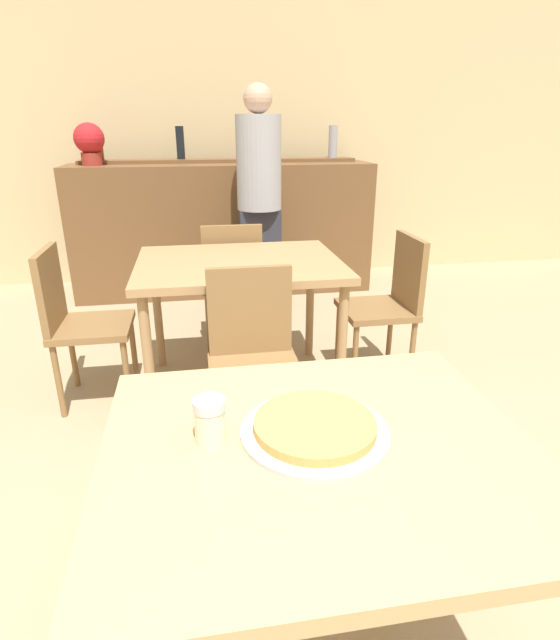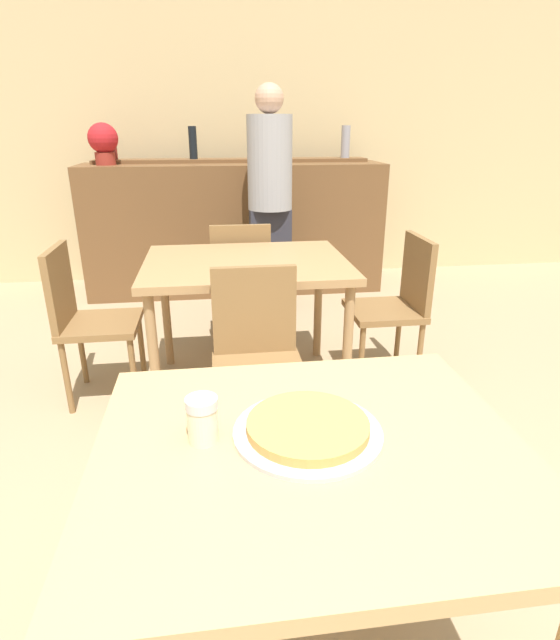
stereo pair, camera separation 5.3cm
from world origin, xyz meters
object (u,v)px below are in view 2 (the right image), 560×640
(chair_far_side_right, at_px, (398,299))
(cheese_shaker, at_px, (202,419))
(chair_far_side_front, at_px, (257,351))
(chair_far_side_left, at_px, (84,314))
(pizza_tray, at_px, (309,428))
(potted_plant, at_px, (103,141))
(person_standing, at_px, (270,194))
(chair_far_side_back, at_px, (241,276))

(chair_far_side_right, bearing_deg, cheese_shaker, -34.27)
(chair_far_side_front, bearing_deg, chair_far_side_left, 145.56)
(pizza_tray, xyz_separation_m, cheese_shaker, (-0.25, 0.01, 0.04))
(chair_far_side_right, height_order, potted_plant, potted_plant)
(chair_far_side_front, distance_m, chair_far_side_left, 1.05)
(chair_far_side_left, distance_m, person_standing, 1.80)
(chair_far_side_left, distance_m, cheese_shaker, 1.74)
(chair_far_side_right, distance_m, pizza_tray, 1.82)
(chair_far_side_left, bearing_deg, chair_far_side_front, -124.44)
(chair_far_side_back, height_order, potted_plant, potted_plant)
(chair_far_side_left, height_order, person_standing, person_standing)
(chair_far_side_left, distance_m, chair_far_side_right, 1.74)
(pizza_tray, bearing_deg, person_standing, 85.20)
(chair_far_side_right, relative_size, pizza_tray, 2.37)
(chair_far_side_back, relative_size, pizza_tray, 2.37)
(chair_far_side_right, bearing_deg, chair_far_side_left, -90.00)
(person_standing, bearing_deg, chair_far_side_right, -65.88)
(person_standing, bearing_deg, chair_far_side_back, -111.57)
(chair_far_side_back, bearing_deg, chair_far_side_right, 145.56)
(chair_far_side_right, bearing_deg, pizza_tray, -27.48)
(chair_far_side_left, height_order, pizza_tray, chair_far_side_left)
(potted_plant, bearing_deg, cheese_shaker, -76.85)
(chair_far_side_front, distance_m, potted_plant, 2.76)
(potted_plant, bearing_deg, person_standing, -22.23)
(chair_far_side_right, distance_m, cheese_shaker, 1.94)
(chair_far_side_back, height_order, pizza_tray, chair_far_side_back)
(chair_far_side_front, height_order, person_standing, person_standing)
(chair_far_side_back, relative_size, cheese_shaker, 7.58)
(chair_far_side_front, xyz_separation_m, cheese_shaker, (-0.21, -0.99, 0.30))
(pizza_tray, bearing_deg, chair_far_side_right, 62.52)
(chair_far_side_left, bearing_deg, pizza_tray, -150.42)
(chair_far_side_back, bearing_deg, chair_far_side_left, 34.44)
(chair_far_side_front, bearing_deg, potted_plant, 112.61)
(cheese_shaker, distance_m, potted_plant, 3.56)
(chair_far_side_front, relative_size, chair_far_side_right, 1.00)
(cheese_shaker, bearing_deg, chair_far_side_front, 77.86)
(chair_far_side_back, distance_m, cheese_shaker, 2.21)
(chair_far_side_back, distance_m, chair_far_side_left, 1.05)
(chair_far_side_front, xyz_separation_m, pizza_tray, (0.04, -1.00, 0.25))
(chair_far_side_left, relative_size, potted_plant, 2.61)
(chair_far_side_front, height_order, cheese_shaker, chair_far_side_front)
(chair_far_side_front, height_order, chair_far_side_right, same)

